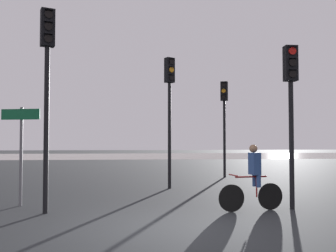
% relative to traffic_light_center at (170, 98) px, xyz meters
% --- Properties ---
extents(ground_plane, '(120.00, 120.00, 0.00)m').
position_rel_traffic_light_center_xyz_m(ground_plane, '(-0.66, -6.07, -3.27)').
color(ground_plane, black).
extents(water_strip, '(80.00, 16.00, 0.01)m').
position_rel_traffic_light_center_xyz_m(water_strip, '(-0.66, 28.35, -3.26)').
color(water_strip, '#9E937F').
rests_on(water_strip, ground).
extents(traffic_light_center, '(0.39, 0.41, 4.72)m').
position_rel_traffic_light_center_xyz_m(traffic_light_center, '(0.00, 0.00, 0.00)').
color(traffic_light_center, black).
rests_on(traffic_light_center, ground).
extents(traffic_light_near_left, '(0.39, 0.41, 4.88)m').
position_rel_traffic_light_center_xyz_m(traffic_light_near_left, '(-3.36, -4.32, 0.10)').
color(traffic_light_near_left, black).
rests_on(traffic_light_near_left, ground).
extents(traffic_light_far_right, '(0.39, 0.41, 4.50)m').
position_rel_traffic_light_center_xyz_m(traffic_light_far_right, '(2.96, 3.81, -0.14)').
color(traffic_light_far_right, black).
rests_on(traffic_light_far_right, ground).
extents(traffic_light_near_right, '(0.32, 0.34, 4.13)m').
position_rel_traffic_light_center_xyz_m(traffic_light_near_right, '(2.67, -4.33, -0.38)').
color(traffic_light_near_right, black).
rests_on(traffic_light_near_right, ground).
extents(direction_sign_post, '(1.07, 0.32, 2.60)m').
position_rel_traffic_light_center_xyz_m(direction_sign_post, '(-4.26, -3.24, -1.57)').
color(direction_sign_post, slate).
rests_on(direction_sign_post, ground).
extents(cyclist, '(1.69, 0.50, 1.62)m').
position_rel_traffic_light_center_xyz_m(cyclist, '(1.64, -4.45, -2.45)').
color(cyclist, black).
rests_on(cyclist, ground).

